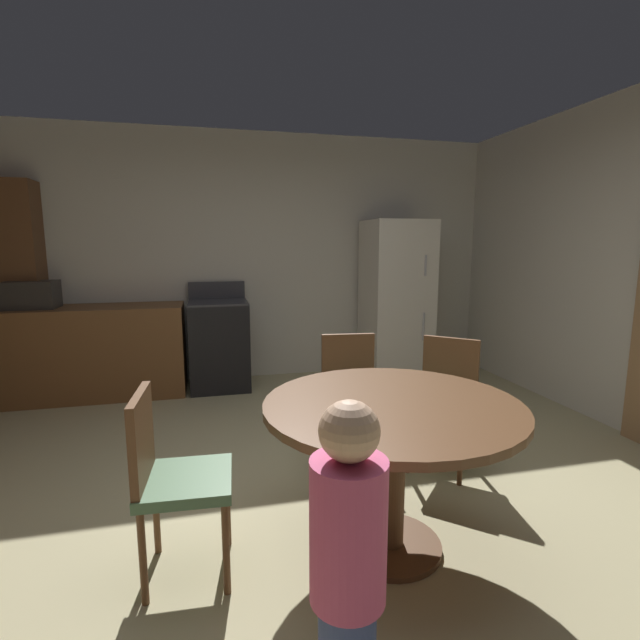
# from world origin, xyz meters

# --- Properties ---
(ground_plane) EXTENTS (14.00, 14.00, 0.00)m
(ground_plane) POSITION_xyz_m (0.00, 0.00, 0.00)
(ground_plane) COLOR tan
(wall_back) EXTENTS (5.68, 0.12, 2.70)m
(wall_back) POSITION_xyz_m (0.00, 2.96, 1.35)
(wall_back) COLOR beige
(wall_back) RESTS_ON ground
(kitchen_counter) EXTENTS (1.75, 0.60, 0.90)m
(kitchen_counter) POSITION_xyz_m (-1.67, 2.56, 0.45)
(kitchen_counter) COLOR brown
(kitchen_counter) RESTS_ON ground
(pantry_column) EXTENTS (0.44, 0.36, 2.10)m
(pantry_column) POSITION_xyz_m (-2.32, 2.74, 1.05)
(pantry_column) COLOR brown
(pantry_column) RESTS_ON ground
(oven_range) EXTENTS (0.60, 0.60, 1.10)m
(oven_range) POSITION_xyz_m (-0.44, 2.57, 0.47)
(oven_range) COLOR black
(oven_range) RESTS_ON ground
(refrigerator) EXTENTS (0.68, 0.68, 1.76)m
(refrigerator) POSITION_xyz_m (1.51, 2.51, 0.88)
(refrigerator) COLOR silver
(refrigerator) RESTS_ON ground
(microwave) EXTENTS (0.44, 0.32, 0.26)m
(microwave) POSITION_xyz_m (-2.16, 2.56, 1.03)
(microwave) COLOR #2D2B28
(microwave) RESTS_ON kitchen_counter
(dining_table) EXTENTS (1.24, 1.24, 0.76)m
(dining_table) POSITION_xyz_m (0.29, -0.34, 0.61)
(dining_table) COLOR brown
(dining_table) RESTS_ON ground
(chair_northeast) EXTENTS (0.57, 0.57, 0.87)m
(chair_northeast) POSITION_xyz_m (0.99, 0.41, 0.50)
(chair_northeast) COLOR brown
(chair_northeast) RESTS_ON ground
(chair_west) EXTENTS (0.42, 0.42, 0.87)m
(chair_west) POSITION_xyz_m (-0.73, -0.28, 0.50)
(chair_west) COLOR brown
(chair_west) RESTS_ON ground
(chair_north) EXTENTS (0.44, 0.44, 0.87)m
(chair_north) POSITION_xyz_m (0.41, 0.68, 0.50)
(chair_north) COLOR brown
(chair_north) RESTS_ON ground
(person_child) EXTENTS (0.30, 0.30, 1.09)m
(person_child) POSITION_xyz_m (-0.19, -1.18, 0.58)
(person_child) COLOR #3D4C84
(person_child) RESTS_ON ground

